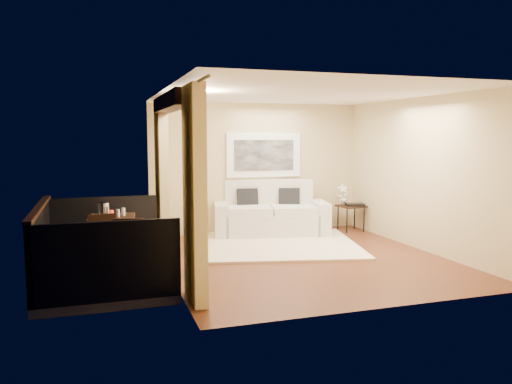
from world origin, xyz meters
name	(u,v)px	position (x,y,z in m)	size (l,w,h in m)	color
floor	(304,258)	(0.00, 0.00, 0.00)	(5.00, 5.00, 0.00)	brown
room_shell	(172,102)	(-2.13, 0.00, 2.52)	(5.00, 6.40, 5.00)	white
balcony	(94,264)	(-3.31, 0.00, 0.18)	(1.81, 2.60, 1.17)	#605B56
curtains	(175,182)	(-2.11, 0.00, 1.34)	(0.16, 4.80, 2.64)	#D2BD81
artwork	(264,155)	(0.14, 2.46, 1.62)	(1.62, 0.07, 0.92)	white
rug	(274,244)	(-0.12, 1.10, 0.02)	(3.01, 2.62, 0.04)	#FFEACD
sofa	(270,216)	(0.16, 2.10, 0.39)	(2.45, 1.44, 1.10)	silver
side_table	(351,208)	(1.93, 1.94, 0.49)	(0.55, 0.55, 0.55)	black
tray	(355,205)	(1.98, 1.86, 0.57)	(0.38, 0.28, 0.05)	black
orchid	(343,194)	(1.80, 2.07, 0.77)	(0.24, 0.16, 0.45)	white
bistro_table	(112,221)	(-3.03, 0.44, 0.71)	(0.75, 0.75, 0.80)	black
balcony_chair_far	(102,239)	(-3.18, 0.06, 0.52)	(0.44, 0.45, 0.90)	black
balcony_chair_near	(128,250)	(-2.87, -0.90, 0.55)	(0.48, 0.48, 0.95)	black
ice_bucket	(103,209)	(-3.14, 0.54, 0.90)	(0.18, 0.18, 0.20)	silver
candle	(112,212)	(-3.02, 0.57, 0.83)	(0.06, 0.06, 0.07)	red
vase	(108,213)	(-3.08, 0.22, 0.89)	(0.04, 0.04, 0.18)	silver
glass_a	(118,213)	(-2.94, 0.31, 0.86)	(0.06, 0.06, 0.12)	white
glass_b	(123,212)	(-2.85, 0.44, 0.86)	(0.06, 0.06, 0.12)	white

